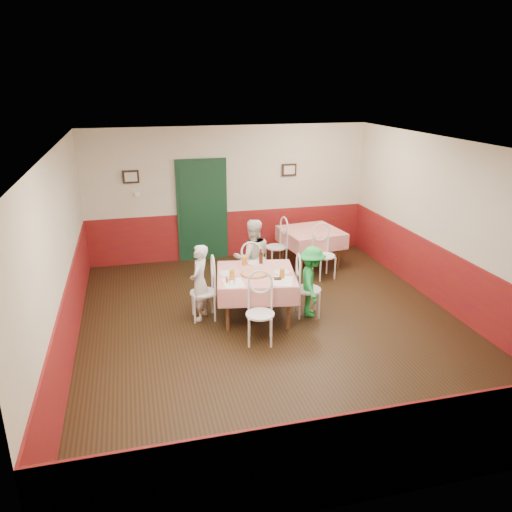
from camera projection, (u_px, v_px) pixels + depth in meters
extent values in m
plane|color=black|center=(275.00, 327.00, 7.83)|extent=(7.00, 7.00, 0.00)
plane|color=white|center=(277.00, 146.00, 6.89)|extent=(7.00, 7.00, 0.00)
cube|color=beige|center=(229.00, 193.00, 10.56)|extent=(6.00, 0.10, 2.80)
cube|color=beige|center=(394.00, 367.00, 4.16)|extent=(6.00, 0.10, 2.80)
cube|color=beige|center=(61.00, 259.00, 6.67)|extent=(0.10, 7.00, 2.80)
cube|color=beige|center=(454.00, 228.00, 8.05)|extent=(0.10, 7.00, 2.80)
cube|color=maroon|center=(230.00, 234.00, 10.85)|extent=(6.00, 0.03, 1.00)
cube|color=maroon|center=(384.00, 453.00, 4.47)|extent=(6.00, 0.03, 1.00)
cube|color=maroon|center=(70.00, 320.00, 6.97)|extent=(0.03, 7.00, 1.00)
cube|color=maroon|center=(446.00, 280.00, 8.35)|extent=(0.03, 7.00, 1.00)
cube|color=black|center=(202.00, 212.00, 10.49)|extent=(0.96, 0.06, 2.10)
cube|color=black|center=(131.00, 177.00, 9.90)|extent=(0.32, 0.03, 0.26)
cube|color=black|center=(289.00, 170.00, 10.66)|extent=(0.32, 0.03, 0.26)
cube|color=white|center=(137.00, 194.00, 10.04)|extent=(0.10, 0.03, 0.10)
cube|color=red|center=(256.00, 295.00, 8.07)|extent=(1.42, 1.42, 0.77)
cube|color=red|center=(311.00, 248.00, 10.36)|extent=(1.25, 1.25, 0.77)
cylinder|color=#B74723|center=(254.00, 273.00, 7.89)|extent=(0.49, 0.49, 0.03)
cylinder|color=white|center=(228.00, 273.00, 7.91)|extent=(0.29, 0.29, 0.01)
cylinder|color=white|center=(282.00, 272.00, 7.96)|extent=(0.29, 0.29, 0.01)
cylinder|color=white|center=(255.00, 263.00, 8.36)|extent=(0.29, 0.29, 0.01)
cylinder|color=#BF7219|center=(232.00, 275.00, 7.66)|extent=(0.09, 0.09, 0.14)
cylinder|color=#BF7219|center=(282.00, 274.00, 7.73)|extent=(0.09, 0.09, 0.14)
cylinder|color=#BF7219|center=(244.00, 261.00, 8.26)|extent=(0.10, 0.10, 0.15)
cylinder|color=#381C0A|center=(261.00, 257.00, 8.29)|extent=(0.08, 0.08, 0.24)
cylinder|color=silver|center=(230.00, 282.00, 7.48)|extent=(0.04, 0.04, 0.09)
cylinder|color=silver|center=(234.00, 282.00, 7.48)|extent=(0.04, 0.04, 0.09)
cylinder|color=#B23319|center=(227.00, 280.00, 7.55)|extent=(0.04, 0.04, 0.09)
cube|color=white|center=(233.00, 283.00, 7.55)|extent=(0.32, 0.41, 0.00)
cube|color=white|center=(283.00, 281.00, 7.63)|extent=(0.43, 0.48, 0.00)
cube|color=black|center=(278.00, 279.00, 7.69)|extent=(0.12, 0.11, 0.02)
imported|color=gray|center=(200.00, 282.00, 7.93)|extent=(0.46, 0.54, 1.25)
imported|color=gray|center=(252.00, 258.00, 8.81)|extent=(0.68, 0.54, 1.40)
imported|color=gray|center=(311.00, 282.00, 8.06)|extent=(0.61, 0.84, 1.17)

